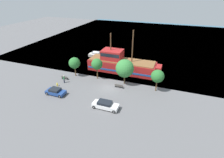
{
  "coord_description": "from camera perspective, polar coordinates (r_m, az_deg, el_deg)",
  "views": [
    {
      "loc": [
        11.79,
        -30.04,
        19.2
      ],
      "look_at": [
        -0.01,
        2.0,
        1.2
      ],
      "focal_mm": 28.0,
      "sensor_mm": 36.0,
      "label": 1
    }
  ],
  "objects": [
    {
      "name": "ground_plane",
      "position": [
        37.55,
        -1.04,
        -2.96
      ],
      "size": [
        160.0,
        160.0,
        0.0
      ],
      "primitive_type": "plane",
      "color": "#5B5B5E"
    },
    {
      "name": "water_surface",
      "position": [
        77.4,
        11.1,
        12.93
      ],
      "size": [
        80.0,
        80.0,
        0.0
      ],
      "primitive_type": "plane",
      "color": "#38667F",
      "rests_on": "ground"
    },
    {
      "name": "pirate_ship",
      "position": [
        44.52,
        2.87,
        4.97
      ],
      "size": [
        18.29,
        4.91,
        10.64
      ],
      "color": "#A31E1E",
      "rests_on": "water_surface"
    },
    {
      "name": "moored_boat_dockside",
      "position": [
        54.77,
        -4.96,
        7.83
      ],
      "size": [
        5.18,
        1.98,
        1.53
      ],
      "color": "#B7B2A8",
      "rests_on": "water_surface"
    },
    {
      "name": "parked_car_curb_front",
      "position": [
        31.29,
        -2.2,
        -8.46
      ],
      "size": [
        4.69,
        1.81,
        1.41
      ],
      "color": "white",
      "rests_on": "ground_plane"
    },
    {
      "name": "parked_car_curb_mid",
      "position": [
        36.86,
        -17.93,
        -3.91
      ],
      "size": [
        3.92,
        1.93,
        1.31
      ],
      "color": "navy",
      "rests_on": "ground_plane"
    },
    {
      "name": "fire_hydrant",
      "position": [
        39.92,
        -17.46,
        -1.69
      ],
      "size": [
        0.42,
        0.25,
        0.76
      ],
      "color": "yellow",
      "rests_on": "ground_plane"
    },
    {
      "name": "bench_promenade_east",
      "position": [
        42.37,
        -15.19,
        0.45
      ],
      "size": [
        1.52,
        0.45,
        0.85
      ],
      "color": "#4C4742",
      "rests_on": "ground_plane"
    },
    {
      "name": "bench_promenade_west",
      "position": [
        37.45,
        2.28,
        -2.28
      ],
      "size": [
        1.8,
        0.45,
        0.85
      ],
      "color": "#4C4742",
      "rests_on": "ground_plane"
    },
    {
      "name": "pedestrian_walking_near",
      "position": [
        40.6,
        -15.41,
        -0.03
      ],
      "size": [
        0.32,
        0.32,
        1.81
      ],
      "color": "#232838",
      "rests_on": "ground_plane"
    },
    {
      "name": "tree_row_east",
      "position": [
        42.27,
        -12.16,
        5.11
      ],
      "size": [
        2.68,
        2.68,
        4.69
      ],
      "color": "brown",
      "rests_on": "ground_plane"
    },
    {
      "name": "tree_row_mideast",
      "position": [
        40.05,
        -4.95,
        4.85
      ],
      "size": [
        2.58,
        2.58,
        4.97
      ],
      "color": "brown",
      "rests_on": "ground_plane"
    },
    {
      "name": "tree_row_midwest",
      "position": [
        37.67,
        4.19,
        3.48
      ],
      "size": [
        3.96,
        3.96,
        5.73
      ],
      "color": "brown",
      "rests_on": "ground_plane"
    },
    {
      "name": "tree_row_west",
      "position": [
        36.19,
        14.65,
        0.89
      ],
      "size": [
        2.65,
        2.65,
        4.71
      ],
      "color": "brown",
      "rests_on": "ground_plane"
    }
  ]
}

